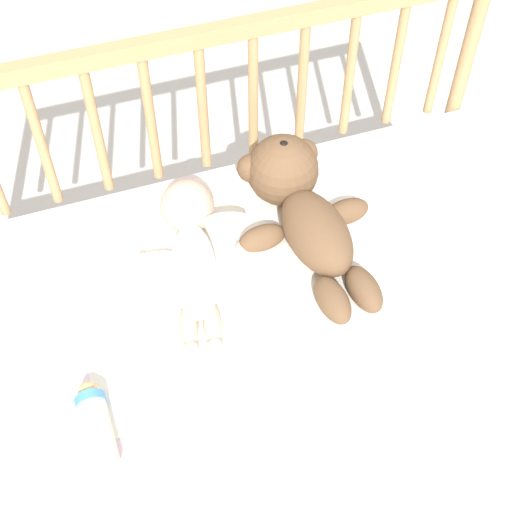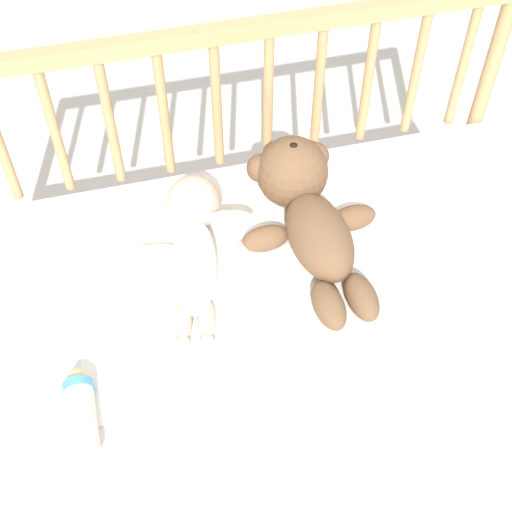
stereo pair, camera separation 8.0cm
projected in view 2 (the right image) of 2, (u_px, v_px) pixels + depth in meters
ground_plane at (257, 402)px, 1.86m from camera, size 12.00×12.00×0.00m
crib_mattress at (257, 348)px, 1.66m from camera, size 1.34×0.66×0.54m
crib_rail at (218, 127)px, 1.58m from camera, size 1.34×0.04×0.89m
blanket at (266, 264)px, 1.47m from camera, size 0.79×0.56×0.01m
teddy_bear at (307, 207)px, 1.49m from camera, size 0.30×0.46×0.16m
baby at (194, 242)px, 1.45m from camera, size 0.25×0.39×0.11m
baby_bottle at (81, 409)px, 1.24m from camera, size 0.05×0.16×0.05m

